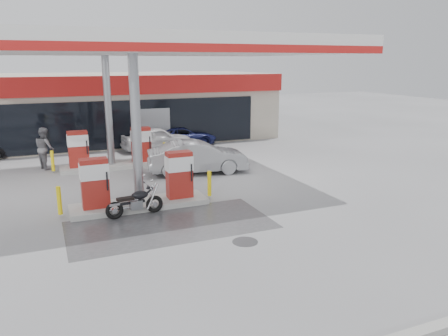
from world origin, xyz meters
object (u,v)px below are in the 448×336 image
(parked_motorcycle, at_px, (136,203))
(sedan_white, at_px, (157,138))
(pump_island_near, at_px, (139,187))
(hatchback_silver, at_px, (198,157))
(attendant, at_px, (45,148))
(parked_car_right, at_px, (183,136))
(pump_island_far, at_px, (111,153))

(parked_motorcycle, xyz_separation_m, sedan_white, (3.22, 9.99, 0.22))
(pump_island_near, height_order, hatchback_silver, pump_island_near)
(attendant, xyz_separation_m, hatchback_silver, (6.09, -3.40, -0.24))
(hatchback_silver, xyz_separation_m, parked_car_right, (1.35, 6.40, -0.17))
(sedan_white, height_order, attendant, attendant)
(pump_island_near, relative_size, sedan_white, 1.35)
(attendant, distance_m, parked_car_right, 8.04)
(attendant, height_order, hatchback_silver, attendant)
(hatchback_silver, bearing_deg, pump_island_far, 63.45)
(sedan_white, height_order, parked_car_right, sedan_white)
(parked_motorcycle, bearing_deg, parked_car_right, 58.60)
(parked_car_right, bearing_deg, pump_island_near, 160.76)
(pump_island_far, bearing_deg, sedan_white, 47.48)
(attendant, height_order, parked_car_right, attendant)
(pump_island_near, xyz_separation_m, attendant, (-2.76, 7.00, 0.24))
(pump_island_near, relative_size, parked_motorcycle, 2.75)
(pump_island_far, bearing_deg, parked_car_right, 40.49)
(pump_island_far, xyz_separation_m, parked_car_right, (4.69, 4.00, -0.18))
(sedan_white, distance_m, hatchback_silver, 5.61)
(parked_car_right, bearing_deg, parked_motorcycle, 161.13)
(hatchback_silver, bearing_deg, attendant, 70.04)
(pump_island_near, bearing_deg, parked_motorcycle, -109.86)
(attendant, relative_size, parked_car_right, 0.49)
(pump_island_far, height_order, sedan_white, pump_island_far)
(parked_motorcycle, bearing_deg, sedan_white, 65.47)
(pump_island_far, xyz_separation_m, parked_motorcycle, (-0.29, -6.79, -0.28))
(sedan_white, bearing_deg, attendant, 104.29)
(parked_motorcycle, distance_m, sedan_white, 10.50)
(pump_island_near, distance_m, parked_motorcycle, 0.89)
(sedan_white, bearing_deg, hatchback_silver, 177.24)
(sedan_white, bearing_deg, parked_motorcycle, 155.30)
(pump_island_far, distance_m, hatchback_silver, 4.11)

